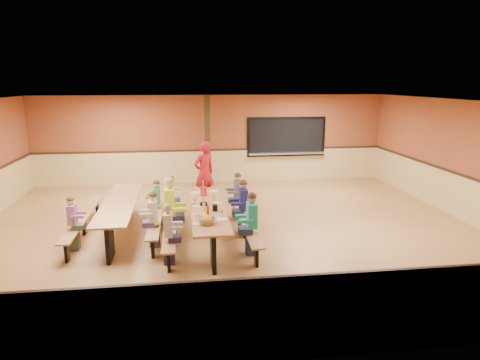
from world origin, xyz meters
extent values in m
plane|color=olive|center=(0.00, 0.00, 0.00)|extent=(12.00, 12.00, 0.00)
cube|color=brown|center=(0.00, 5.00, 1.50)|extent=(12.00, 0.04, 3.00)
cube|color=brown|center=(0.00, -5.00, 1.50)|extent=(12.00, 0.04, 3.00)
cube|color=brown|center=(6.00, 0.00, 1.50)|extent=(0.04, 10.00, 3.00)
cube|color=white|center=(0.00, 0.00, 3.00)|extent=(12.00, 10.00, 0.04)
cube|color=black|center=(2.60, 4.97, 1.55)|extent=(2.60, 0.06, 1.20)
cube|color=silver|center=(2.60, 4.88, 0.98)|extent=(2.70, 0.28, 0.06)
cube|color=black|center=(-0.20, 4.40, 1.50)|extent=(0.18, 0.18, 3.00)
cube|color=#A76E42|center=(-0.49, -0.58, 0.72)|extent=(0.75, 3.60, 0.04)
cube|color=black|center=(-0.49, -2.13, 0.35)|extent=(0.08, 0.60, 0.70)
cube|color=black|center=(-0.49, 0.97, 0.35)|extent=(0.08, 0.60, 0.70)
cube|color=#A76E42|center=(-1.32, -0.58, 0.43)|extent=(0.26, 3.60, 0.04)
cube|color=black|center=(-1.32, -0.58, 0.21)|extent=(0.06, 0.18, 0.41)
cube|color=#A76E42|center=(0.33, -0.58, 0.43)|extent=(0.26, 3.60, 0.04)
cube|color=black|center=(0.33, -0.58, 0.21)|extent=(0.06, 0.18, 0.41)
cube|color=#A76E42|center=(-2.48, 0.10, 0.72)|extent=(0.75, 3.60, 0.04)
cube|color=black|center=(-2.48, -1.45, 0.35)|extent=(0.08, 0.60, 0.70)
cube|color=black|center=(-2.48, 1.65, 0.35)|extent=(0.08, 0.60, 0.70)
cube|color=#A76E42|center=(-3.30, 0.10, 0.43)|extent=(0.26, 3.60, 0.04)
cube|color=black|center=(-3.30, 0.10, 0.21)|extent=(0.06, 0.18, 0.41)
cube|color=#A76E42|center=(-1.65, 0.10, 0.43)|extent=(0.26, 3.60, 0.04)
cube|color=black|center=(-1.65, 0.10, 0.21)|extent=(0.06, 0.18, 0.41)
imported|color=red|center=(-0.42, 2.26, 0.91)|extent=(0.79, 0.72, 1.82)
cylinder|color=#AE1719|center=(-0.54, 0.42, 0.85)|extent=(0.16, 0.16, 0.22)
cube|color=black|center=(-0.35, -0.86, 0.80)|extent=(0.10, 0.14, 0.13)
cylinder|color=yellow|center=(-0.59, -0.85, 0.82)|extent=(0.06, 0.06, 0.17)
cylinder|color=#B2140F|center=(-0.52, -1.08, 0.82)|extent=(0.06, 0.06, 0.17)
cube|color=black|center=(-0.58, -0.43, 0.77)|extent=(0.16, 0.16, 0.06)
cube|color=#A76E42|center=(-0.58, -0.43, 1.05)|extent=(0.02, 0.09, 0.50)
camera|label=1|loc=(-0.98, -9.62, 3.45)|focal=32.00mm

